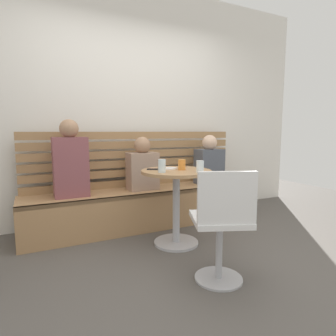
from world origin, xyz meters
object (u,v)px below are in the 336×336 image
at_px(booth_bench, 145,207).
at_px(phone_on_table, 154,169).
at_px(white_chair, 222,223).
at_px(cup_glass_tall, 162,166).
at_px(cup_water_clear, 200,167).
at_px(cafe_table, 176,193).
at_px(person_adult, 70,162).
at_px(person_child_middle, 142,167).
at_px(person_child_left, 209,162).
at_px(cup_tumbler_orange, 182,165).
at_px(plate_small, 168,168).

bearing_deg(booth_bench, phone_on_table, -101.23).
bearing_deg(white_chair, cup_glass_tall, 100.66).
bearing_deg(cup_water_clear, phone_on_table, 127.92).
bearing_deg(cafe_table, person_adult, 144.44).
bearing_deg(person_child_middle, person_child_left, -1.36).
height_order(booth_bench, person_child_left, person_child_left).
bearing_deg(cup_glass_tall, cup_tumbler_orange, 16.74).
distance_m(plate_small, phone_on_table, 0.14).
height_order(person_adult, cup_water_clear, person_adult).
distance_m(cup_glass_tall, plate_small, 0.25).
distance_m(person_adult, cup_tumbler_orange, 1.15).
height_order(cup_glass_tall, cup_water_clear, cup_glass_tall).
xyz_separation_m(white_chair, person_child_left, (0.86, 1.43, 0.25)).
distance_m(white_chair, person_child_left, 1.69).
distance_m(booth_bench, phone_on_table, 0.74).
height_order(cafe_table, person_child_middle, person_child_middle).
height_order(white_chair, person_child_middle, person_child_middle).
relative_size(cup_glass_tall, phone_on_table, 0.86).
bearing_deg(cup_glass_tall, person_child_middle, 83.04).
bearing_deg(white_chair, plate_small, 88.65).
bearing_deg(cup_tumbler_orange, person_adult, 145.70).
bearing_deg(plate_small, white_chair, -91.35).
xyz_separation_m(cafe_table, cup_glass_tall, (-0.19, -0.08, 0.28)).
distance_m(white_chair, person_adult, 1.70).
bearing_deg(cafe_table, cup_glass_tall, -156.58).
xyz_separation_m(person_adult, phone_on_table, (0.72, -0.51, -0.05)).
xyz_separation_m(booth_bench, cafe_table, (0.07, -0.65, 0.30)).
bearing_deg(white_chair, cup_tumbler_orange, 82.11).
height_order(person_child_middle, cup_glass_tall, person_child_middle).
height_order(cup_water_clear, cup_tumbler_orange, cup_water_clear).
bearing_deg(person_child_middle, plate_small, -82.60).
bearing_deg(cup_water_clear, cup_tumbler_orange, 103.85).
height_order(cup_glass_tall, cup_tumbler_orange, cup_glass_tall).
height_order(person_child_left, person_child_middle, person_child_left).
bearing_deg(phone_on_table, plate_small, -68.17).
bearing_deg(person_child_left, cafe_table, -142.35).
relative_size(person_child_left, phone_on_table, 4.47).
bearing_deg(booth_bench, person_adult, -179.37).
relative_size(person_child_left, cup_tumbler_orange, 6.26).
distance_m(person_adult, cup_water_clear, 1.34).
relative_size(booth_bench, cup_water_clear, 24.55).
height_order(booth_bench, white_chair, white_chair).
height_order(cup_water_clear, phone_on_table, cup_water_clear).
bearing_deg(person_child_middle, booth_bench, 9.36).
bearing_deg(white_chair, person_child_left, 58.98).
height_order(person_child_middle, cup_water_clear, person_child_middle).
bearing_deg(cafe_table, phone_on_table, 143.88).
height_order(person_child_left, cup_tumbler_orange, person_child_left).
xyz_separation_m(booth_bench, plate_small, (0.04, -0.54, 0.52)).
distance_m(cup_tumbler_orange, phone_on_table, 0.27).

